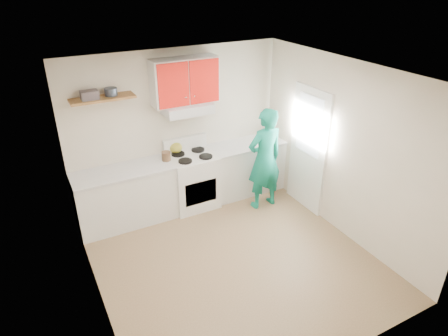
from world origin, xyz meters
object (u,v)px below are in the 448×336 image
stove (193,181)px  person (265,159)px  kettle (176,148)px  tin (111,92)px  crock (166,157)px

stove → person: 1.26m
kettle → person: size_ratio=0.12×
tin → person: tin is taller
crock → person: size_ratio=0.10×
stove → person: (1.04, -0.57, 0.41)m
tin → kettle: tin is taller
person → crock: bearing=-24.2°
stove → person: person is taller
stove → tin: bearing=170.1°
stove → tin: size_ratio=5.11×
tin → crock: bearing=-12.4°
tin → person: (2.16, -0.77, -1.22)m
stove → kettle: size_ratio=4.30×
kettle → tin: bearing=-161.4°
stove → crock: size_ratio=5.46×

